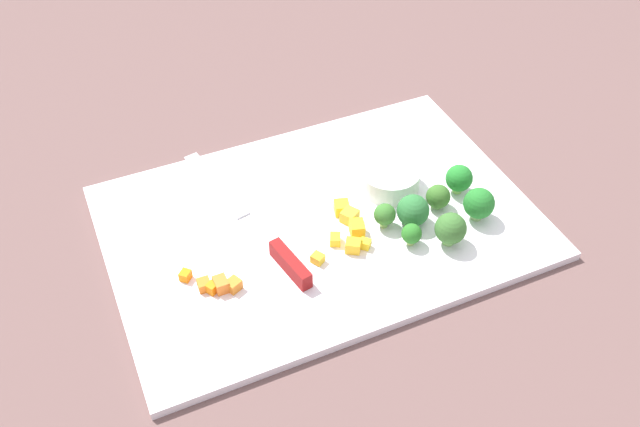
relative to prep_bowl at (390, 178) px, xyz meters
The scene contains 23 objects.
ground_plane 0.12m from the prep_bowl, behind, with size 4.00×4.00×0.00m, color brown.
cutting_board 0.12m from the prep_bowl, behind, with size 0.55×0.38×0.01m, color white.
prep_bowl is the anchor object (origin of this frame).
chef_knife 0.20m from the prep_bowl, 168.81° to the right, with size 0.07×0.30×0.02m.
carrot_dice_0 0.30m from the prep_bowl, 166.09° to the right, with size 0.02×0.01×0.01m, color orange.
carrot_dice_1 0.29m from the prep_bowl, 164.04° to the right, with size 0.01×0.01×0.01m, color orange.
carrot_dice_2 0.27m from the prep_bowl, 161.33° to the right, with size 0.02×0.02×0.01m, color orange.
carrot_dice_3 0.28m from the prep_bowl, 163.32° to the right, with size 0.02×0.02×0.02m, color orange.
carrot_dice_4 0.31m from the prep_bowl, behind, with size 0.01×0.01×0.01m, color orange.
pepper_dice_0 0.09m from the prep_bowl, 154.28° to the right, with size 0.02×0.02×0.02m, color gold.
pepper_dice_1 0.12m from the prep_bowl, 132.58° to the right, with size 0.01×0.01×0.01m, color yellow.
pepper_dice_2 0.08m from the prep_bowl, 167.75° to the right, with size 0.02×0.02×0.02m, color yellow.
pepper_dice_3 0.13m from the prep_bowl, 149.08° to the right, with size 0.01×0.02×0.01m, color yellow.
pepper_dice_4 0.10m from the prep_bowl, 141.50° to the right, with size 0.02×0.02×0.02m, color yellow.
pepper_dice_5 0.17m from the prep_bowl, 149.18° to the right, with size 0.01×0.01×0.01m, color yellow.
pepper_dice_6 0.13m from the prep_bowl, 138.16° to the right, with size 0.02×0.02×0.02m, color yellow.
broccoli_floret_0 0.07m from the prep_bowl, 57.93° to the right, with size 0.03×0.03×0.04m.
broccoli_floret_1 0.08m from the prep_bowl, 122.96° to the right, with size 0.03×0.03×0.04m.
broccoli_floret_2 0.07m from the prep_bowl, 94.61° to the right, with size 0.04×0.04×0.04m.
broccoli_floret_3 0.11m from the prep_bowl, 103.77° to the right, with size 0.03×0.03×0.03m.
broccoli_floret_4 0.13m from the prep_bowl, 81.76° to the right, with size 0.04×0.04×0.05m.
broccoli_floret_5 0.09m from the prep_bowl, 29.99° to the right, with size 0.04×0.04×0.04m.
broccoli_floret_6 0.13m from the prep_bowl, 53.16° to the right, with size 0.04×0.04×0.05m.
Camera 1 is at (-0.26, -0.59, 0.65)m, focal length 38.78 mm.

